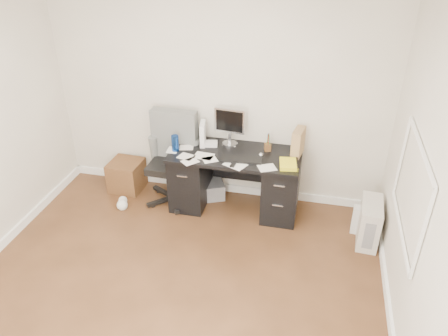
# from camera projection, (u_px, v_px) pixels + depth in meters

# --- Properties ---
(ground) EXTENTS (4.00, 4.00, 0.00)m
(ground) POSITION_uv_depth(u_px,v_px,m) (167.00, 303.00, 4.04)
(ground) COLOR #412715
(ground) RESTS_ON ground
(room_shell) EXTENTS (4.02, 4.02, 2.71)m
(room_shell) POSITION_uv_depth(u_px,v_px,m) (158.00, 142.00, 3.23)
(room_shell) COLOR beige
(room_shell) RESTS_ON ground
(desk) EXTENTS (1.50, 0.70, 0.75)m
(desk) POSITION_uv_depth(u_px,v_px,m) (235.00, 179.00, 5.17)
(desk) COLOR black
(desk) RESTS_ON ground
(loose_papers) EXTENTS (1.10, 0.60, 0.00)m
(loose_papers) POSITION_uv_depth(u_px,v_px,m) (217.00, 153.00, 4.99)
(loose_papers) COLOR white
(loose_papers) RESTS_ON desk
(lcd_monitor) EXTENTS (0.38, 0.24, 0.46)m
(lcd_monitor) POSITION_uv_depth(u_px,v_px,m) (230.00, 127.00, 5.08)
(lcd_monitor) COLOR #B4B4B8
(lcd_monitor) RESTS_ON desk
(keyboard) EXTENTS (0.47, 0.19, 0.03)m
(keyboard) POSITION_uv_depth(u_px,v_px,m) (241.00, 159.00, 4.85)
(keyboard) COLOR black
(keyboard) RESTS_ON desk
(computer_mouse) EXTENTS (0.07, 0.07, 0.06)m
(computer_mouse) POSITION_uv_depth(u_px,v_px,m) (261.00, 155.00, 4.90)
(computer_mouse) COLOR #B4B4B8
(computer_mouse) RESTS_ON desk
(travel_mug) EXTENTS (0.09, 0.09, 0.19)m
(travel_mug) POSITION_uv_depth(u_px,v_px,m) (175.00, 143.00, 5.01)
(travel_mug) COLOR navy
(travel_mug) RESTS_ON desk
(white_binder) EXTENTS (0.15, 0.25, 0.27)m
(white_binder) POSITION_uv_depth(u_px,v_px,m) (203.00, 134.00, 5.13)
(white_binder) COLOR white
(white_binder) RESTS_ON desk
(magazine_file) EXTENTS (0.18, 0.28, 0.31)m
(magazine_file) POSITION_uv_depth(u_px,v_px,m) (298.00, 142.00, 4.90)
(magazine_file) COLOR olive
(magazine_file) RESTS_ON desk
(pen_cup) EXTENTS (0.11, 0.11, 0.21)m
(pen_cup) POSITION_uv_depth(u_px,v_px,m) (268.00, 142.00, 5.00)
(pen_cup) COLOR brown
(pen_cup) RESTS_ON desk
(yellow_book) EXTENTS (0.23, 0.27, 0.04)m
(yellow_book) POSITION_uv_depth(u_px,v_px,m) (289.00, 164.00, 4.73)
(yellow_book) COLOR yellow
(yellow_book) RESTS_ON desk
(paper_remote) EXTENTS (0.30, 0.27, 0.02)m
(paper_remote) POSITION_uv_depth(u_px,v_px,m) (235.00, 164.00, 4.76)
(paper_remote) COLOR white
(paper_remote) RESTS_ON desk
(office_chair) EXTENTS (0.66, 0.66, 1.14)m
(office_chair) POSITION_uv_depth(u_px,v_px,m) (171.00, 161.00, 5.22)
(office_chair) COLOR #555855
(office_chair) RESTS_ON ground
(pc_tower) EXTENTS (0.25, 0.50, 0.48)m
(pc_tower) POSITION_uv_depth(u_px,v_px,m) (369.00, 222.00, 4.71)
(pc_tower) COLOR #B4ADA3
(pc_tower) RESTS_ON ground
(shopping_bag) EXTENTS (0.25, 0.19, 0.33)m
(shopping_bag) POSITION_uv_depth(u_px,v_px,m) (363.00, 221.00, 4.86)
(shopping_bag) COLOR silver
(shopping_bag) RESTS_ON ground
(wicker_basket) EXTENTS (0.41, 0.41, 0.39)m
(wicker_basket) POSITION_uv_depth(u_px,v_px,m) (127.00, 175.00, 5.64)
(wicker_basket) COLOR #472F15
(wicker_basket) RESTS_ON ground
(desk_printer) EXTENTS (0.44, 0.41, 0.21)m
(desk_printer) POSITION_uv_depth(u_px,v_px,m) (209.00, 190.00, 5.52)
(desk_printer) COLOR slate
(desk_printer) RESTS_ON ground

